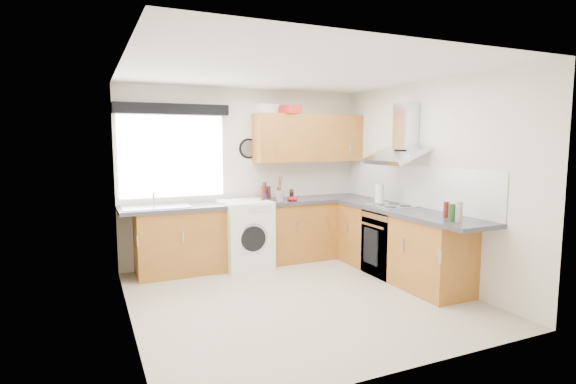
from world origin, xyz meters
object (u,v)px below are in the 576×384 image
oven (391,243)px  washing_machine (246,234)px  upper_cabinets (309,138)px  extractor_hood (400,140)px

oven → washing_machine: (-1.65, 1.10, 0.04)m
upper_cabinets → washing_machine: upper_cabinets is taller
upper_cabinets → washing_machine: 1.74m
washing_machine → extractor_hood: bearing=-34.3°
washing_machine → oven: bearing=-35.8°
extractor_hood → washing_machine: extractor_hood is taller
extractor_hood → upper_cabinets: upper_cabinets is taller
extractor_hood → upper_cabinets: 1.48m
extractor_hood → upper_cabinets: size_ratio=0.46×
oven → extractor_hood: size_ratio=1.09×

